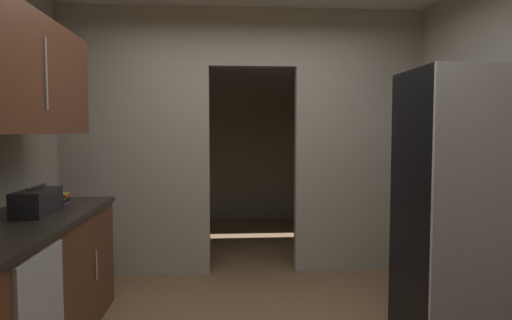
% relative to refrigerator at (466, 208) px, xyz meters
% --- Properties ---
extents(kitchen_partition, '(3.63, 0.12, 2.66)m').
position_rel_refrigerator_xyz_m(kitchen_partition, '(-1.44, 1.64, 0.47)').
color(kitchen_partition, '#ADA899').
rests_on(kitchen_partition, ground).
extents(adjoining_room_shell, '(3.63, 2.87, 2.66)m').
position_rel_refrigerator_xyz_m(adjoining_room_shell, '(-1.42, 3.60, 0.41)').
color(adjoining_room_shell, gray).
rests_on(adjoining_room_shell, ground).
extents(refrigerator, '(0.79, 0.71, 1.85)m').
position_rel_refrigerator_xyz_m(refrigerator, '(0.00, 0.00, 0.00)').
color(refrigerator, black).
rests_on(refrigerator, ground).
extents(lower_cabinet_run, '(0.68, 1.98, 0.89)m').
position_rel_refrigerator_xyz_m(lower_cabinet_run, '(-2.90, -0.04, -0.48)').
color(lower_cabinet_run, brown).
rests_on(lower_cabinet_run, ground).
extents(upper_cabinet_counterside, '(0.36, 1.78, 0.74)m').
position_rel_refrigerator_xyz_m(upper_cabinet_counterside, '(-2.90, -0.04, 0.87)').
color(upper_cabinet_counterside, brown).
extents(boombox, '(0.20, 0.42, 0.19)m').
position_rel_refrigerator_xyz_m(boombox, '(-2.87, 0.14, 0.05)').
color(boombox, black).
rests_on(boombox, lower_cabinet_run).
extents(book_stack, '(0.15, 0.17, 0.08)m').
position_rel_refrigerator_xyz_m(book_stack, '(-2.87, 0.55, 0.01)').
color(book_stack, '#8C3893').
rests_on(book_stack, lower_cabinet_run).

